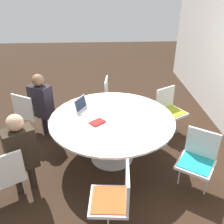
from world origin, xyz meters
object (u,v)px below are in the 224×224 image
Objects in this scene: chair_0 at (29,111)px; chair_4 at (169,108)px; chair_3 at (198,157)px; laptop at (84,108)px; chair_5 at (113,96)px; spiral_notebook at (97,122)px; person_1 at (20,150)px; person_0 at (42,102)px; chair_2 at (115,196)px; chair_1 at (5,173)px.

chair_4 is at bearing 29.23° from chair_0.
chair_4 is at bearing -54.01° from chair_3.
laptop is (0.47, -1.49, 0.29)m from chair_4.
spiral_notebook is (1.41, -0.30, 0.24)m from chair_5.
laptop is (-0.90, 0.74, 0.09)m from person_1.
spiral_notebook is at bearing -121.18° from laptop.
chair_4 is 1.13m from chair_5.
laptop is at bearing -13.03° from chair_4.
chair_5 is 0.71× the size of person_1.
chair_4 is at bearing 30.39° from person_0.
chair_0 and chair_4 have the same top height.
person_1 is 1.09m from spiral_notebook.
chair_5 is 0.71× the size of person_0.
chair_5 is 2.31m from person_1.
chair_0 is 1.13m from laptop.
chair_3 is 1.39m from chair_4.
person_0 is at bearing 34.61° from chair_2.
person_0 is (-1.95, -1.12, 0.20)m from chair_2.
spiral_notebook is (0.84, -1.28, 0.24)m from chair_4.
chair_1 is at bearing -56.93° from spiral_notebook.
chair_1 is at bearing 169.65° from laptop.
chair_5 is at bearing 50.00° from chair_0.
chair_5 is at bearing -27.71° from chair_3.
chair_4 is 0.71× the size of person_0.
chair_5 is at bearing 55.43° from person_0.
chair_0 is 0.32m from person_0.
chair_5 is at bearing 1.96° from chair_2.
chair_3 is at bearing -26.22° from chair_1.
chair_1 is 1.00× the size of chair_5.
chair_0 is 2.30× the size of laptop.
chair_2 is at bearing -48.48° from chair_1.
chair_5 is at bearing -60.68° from chair_4.
chair_3 is 1.79m from laptop.
person_1 reaches higher than chair_2.
chair_4 is at bearing 66.74° from chair_5.
person_0 is at bearing 59.55° from person_1.
spiral_notebook is at bearing 12.20° from chair_3.
chair_2 is 2.26m from person_0.
chair_0 is 1.57m from chair_1.
laptop is 1.43× the size of spiral_notebook.
laptop is (0.43, 0.74, 0.09)m from person_0.
person_1 is (-0.19, 0.17, 0.20)m from chair_1.
chair_2 is 3.29× the size of spiral_notebook.
chair_5 is at bearing 168.08° from spiral_notebook.
chair_0 is at bearing 69.84° from person_1.
chair_1 and chair_2 have the same top height.
chair_2 and chair_4 have the same top height.
laptop is at bearing 20.02° from chair_1.
person_0 is (-1.52, 0.17, 0.20)m from chair_1.
laptop reaches higher than chair_3.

